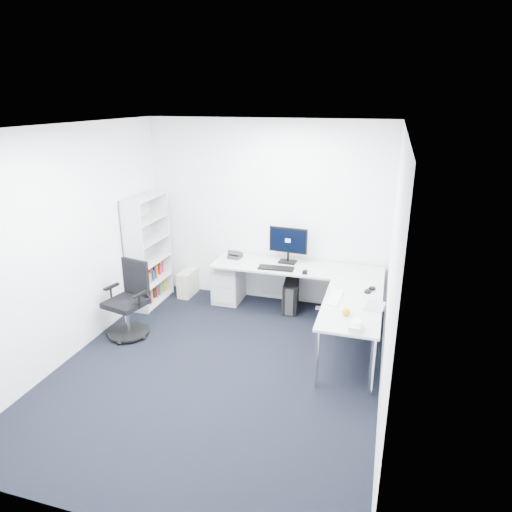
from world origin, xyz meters
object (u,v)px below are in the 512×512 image
(bookshelf, at_px, (148,251))
(monitor, at_px, (288,245))
(laptop, at_px, (376,298))
(l_desk, at_px, (291,299))
(task_chair, at_px, (125,301))

(bookshelf, height_order, monitor, bookshelf)
(bookshelf, xyz_separation_m, laptop, (3.30, -0.75, -0.01))
(l_desk, xyz_separation_m, task_chair, (-1.96, -0.98, 0.15))
(laptop, bearing_deg, monitor, 145.88)
(monitor, distance_m, laptop, 1.74)
(l_desk, height_order, task_chair, task_chair)
(l_desk, distance_m, laptop, 1.40)
(task_chair, height_order, laptop, task_chair)
(bookshelf, xyz_separation_m, monitor, (2.01, 0.41, 0.15))
(l_desk, distance_m, task_chair, 2.20)
(laptop, bearing_deg, bookshelf, 175.24)
(task_chair, xyz_separation_m, monitor, (1.80, 1.44, 0.47))
(l_desk, relative_size, laptop, 7.89)
(laptop, bearing_deg, l_desk, 156.06)
(task_chair, bearing_deg, bookshelf, 114.60)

